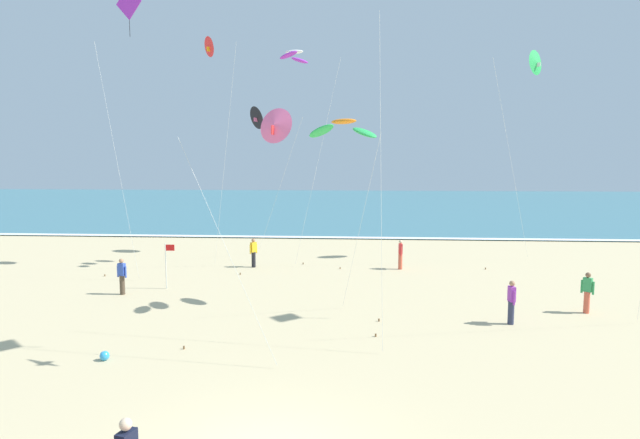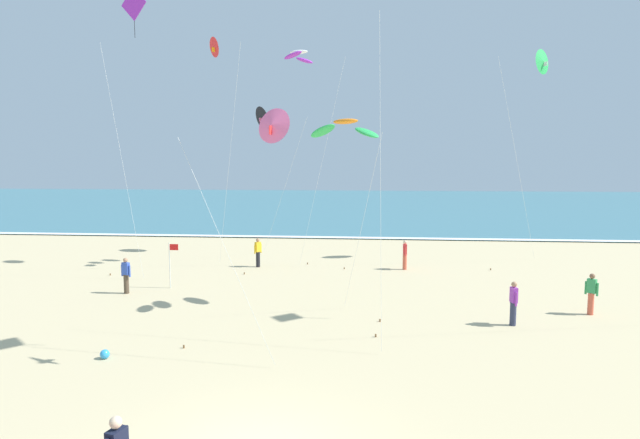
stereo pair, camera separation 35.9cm
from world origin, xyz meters
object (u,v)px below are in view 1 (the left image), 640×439
Objects in this scene: kite_diamond_violet_near at (128,11)px; kite_delta_charcoal_mid at (257,118)px; kite_delta_emerald_outer at (536,63)px; kite_delta_rose_far at (274,127)px; beach_ball at (105,356)px; kite_arc_amber_close at (344,129)px; bystander_red_top at (400,254)px; kite_delta_scarlet_high at (210,48)px; bystander_purple_top at (511,302)px; bystander_blue_top at (122,276)px; bystander_green_top at (587,292)px; bystander_yellow_top at (253,253)px; kite_arc_ivory_extra at (294,56)px; lifeguard_flag at (167,261)px.

kite_delta_charcoal_mid is at bearing 61.82° from kite_diamond_violet_near.
kite_delta_rose_far is at bearing -124.82° from kite_delta_emerald_outer.
kite_arc_amber_close is at bearing 41.60° from beach_ball.
kite_delta_scarlet_high is at bearing 177.92° from bystander_red_top.
kite_delta_emerald_outer reaches higher than beach_ball.
bystander_red_top is (-3.20, 9.52, 0.00)m from bystander_purple_top.
bystander_blue_top and bystander_red_top have the same top height.
bystander_red_top is at bearing 129.57° from bystander_green_top.
kite_delta_scarlet_high is at bearing 70.72° from bystander_blue_top.
kite_diamond_violet_near is 4.94m from kite_delta_scarlet_high.
kite_delta_charcoal_mid is 32.60× the size of beach_ball.
kite_delta_scarlet_high is at bearing 170.45° from bystander_yellow_top.
bystander_purple_top is at bearing 31.12° from kite_delta_rose_far.
kite_delta_scarlet_high reaches higher than kite_arc_amber_close.
kite_delta_emerald_outer is at bearing 9.87° from kite_delta_scarlet_high.
kite_arc_ivory_extra is 41.54× the size of beach_ball.
kite_delta_emerald_outer is 22.91m from lifeguard_flag.
kite_delta_emerald_outer is at bearing 12.61° from kite_arc_ivory_extra.
kite_arc_ivory_extra is 18.66m from beach_ball.
kite_delta_scarlet_high reaches higher than bystander_purple_top.
kite_diamond_violet_near reaches higher than bystander_green_top.
kite_delta_emerald_outer reaches higher than bystander_purple_top.
kite_delta_emerald_outer is 7.59× the size of bystander_yellow_top.
kite_delta_rose_far is 26.08× the size of beach_ball.
bystander_yellow_top is at bearing 36.08° from kite_diamond_violet_near.
kite_delta_charcoal_mid reaches higher than bystander_yellow_top.
bystander_yellow_top is 16.46m from bystander_green_top.
kite_arc_amber_close is 4.67× the size of bystander_red_top.
bystander_yellow_top is 5.68× the size of beach_ball.
kite_delta_charcoal_mid is 0.78× the size of kite_arc_ivory_extra.
kite_delta_rose_far is 15.41m from kite_arc_ivory_extra.
beach_ball is at bearing -72.55° from kite_diamond_violet_near.
bystander_green_top is 17.66m from lifeguard_flag.
kite_diamond_violet_near is at bearing -164.30° from bystander_red_top.
kite_diamond_violet_near is 21.93m from kite_delta_emerald_outer.
kite_delta_charcoal_mid is at bearing 114.29° from kite_arc_amber_close.
bystander_yellow_top is 14.05m from beach_ball.
kite_arc_ivory_extra is (2.79, -4.16, 2.89)m from kite_delta_charcoal_mid.
lifeguard_flag is at bearing 97.98° from beach_ball.
kite_delta_rose_far is at bearing -54.85° from lifeguard_flag.
kite_delta_rose_far is 12.37m from lifeguard_flag.
bystander_yellow_top and bystander_blue_top have the same top height.
beach_ball is (-3.99, -14.42, -11.15)m from kite_arc_ivory_extra.
bystander_red_top is (2.87, 7.86, -6.24)m from kite_arc_amber_close.
kite_delta_scarlet_high is at bearing 82.47° from lifeguard_flag.
kite_diamond_violet_near is 12.29m from kite_arc_amber_close.
kite_diamond_violet_near reaches higher than bystander_purple_top.
bystander_yellow_top is 5.96m from lifeguard_flag.
kite_delta_scarlet_high is 7.79× the size of bystander_yellow_top.
kite_arc_ivory_extra is at bearing 94.49° from kite_delta_rose_far.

